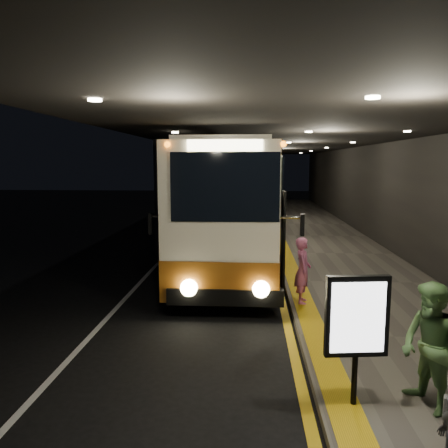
{
  "coord_description": "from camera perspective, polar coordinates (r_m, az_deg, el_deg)",
  "views": [
    {
      "loc": [
        1.5,
        -11.64,
        3.58
      ],
      "look_at": [
        0.69,
        1.74,
        1.7
      ],
      "focal_mm": 35.0,
      "sensor_mm": 36.0,
      "label": 1
    }
  ],
  "objects": [
    {
      "name": "ground",
      "position": [
        12.27,
        -3.76,
        -8.99
      ],
      "size": [
        90.0,
        90.0,
        0.0
      ],
      "primitive_type": "plane",
      "color": "black"
    },
    {
      "name": "lane_line_white",
      "position": [
        17.34,
        -7.6,
        -3.99
      ],
      "size": [
        0.12,
        50.0,
        0.01
      ],
      "primitive_type": "cube",
      "color": "silver",
      "rests_on": "ground"
    },
    {
      "name": "kerb_stripe_yellow",
      "position": [
        17.04,
        6.26,
        -4.18
      ],
      "size": [
        0.18,
        50.0,
        0.01
      ],
      "primitive_type": "cube",
      "color": "gold",
      "rests_on": "ground"
    },
    {
      "name": "sidewalk",
      "position": [
        17.32,
        14.24,
        -3.95
      ],
      "size": [
        4.5,
        50.0,
        0.15
      ],
      "primitive_type": "cube",
      "color": "#514C44",
      "rests_on": "ground"
    },
    {
      "name": "tactile_strip",
      "position": [
        17.05,
        7.95,
        -3.69
      ],
      "size": [
        0.5,
        50.0,
        0.01
      ],
      "primitive_type": "cube",
      "color": "gold",
      "rests_on": "sidewalk"
    },
    {
      "name": "terminal_wall",
      "position": [
        17.54,
        21.85,
        5.52
      ],
      "size": [
        0.1,
        50.0,
        6.0
      ],
      "primitive_type": "cube",
      "color": "black",
      "rests_on": "ground"
    },
    {
      "name": "support_columns",
      "position": [
        15.99,
        -7.37,
        2.96
      ],
      "size": [
        0.8,
        24.8,
        4.4
      ],
      "color": "black",
      "rests_on": "ground"
    },
    {
      "name": "canopy",
      "position": [
        16.71,
        7.03,
        11.42
      ],
      "size": [
        9.0,
        50.0,
        0.4
      ],
      "primitive_type": "cube",
      "color": "black",
      "rests_on": "support_columns"
    },
    {
      "name": "coach_main",
      "position": [
        15.96,
        1.47,
        2.15
      ],
      "size": [
        2.98,
        13.17,
        4.08
      ],
      "rotation": [
        0.0,
        0.0,
        -0.02
      ],
      "color": "beige",
      "rests_on": "ground"
    },
    {
      "name": "coach_second",
      "position": [
        28.13,
        2.64,
        4.54
      ],
      "size": [
        2.65,
        12.58,
        3.95
      ],
      "rotation": [
        0.0,
        0.0,
        -0.0
      ],
      "color": "beige",
      "rests_on": "ground"
    },
    {
      "name": "coach_third",
      "position": [
        42.93,
        2.95,
        5.57
      ],
      "size": [
        2.51,
        11.82,
        3.71
      ],
      "rotation": [
        0.0,
        0.0,
        0.0
      ],
      "color": "beige",
      "rests_on": "ground"
    },
    {
      "name": "passenger_boarding",
      "position": [
        10.93,
        10.24,
        -5.97
      ],
      "size": [
        0.44,
        0.63,
        1.64
      ],
      "primitive_type": "imported",
      "rotation": [
        0.0,
        0.0,
        1.49
      ],
      "color": "#DA659B",
      "rests_on": "sidewalk"
    },
    {
      "name": "passenger_waiting_green",
      "position": [
        6.88,
        25.39,
        -14.34
      ],
      "size": [
        0.81,
        1.01,
        1.81
      ],
      "primitive_type": "imported",
      "rotation": [
        0.0,
        0.0,
        -1.22
      ],
      "color": "#578348",
      "rests_on": "sidewalk"
    },
    {
      "name": "info_sign",
      "position": [
        6.48,
        16.99,
        -11.76
      ],
      "size": [
        0.9,
        0.22,
        1.89
      ],
      "rotation": [
        0.0,
        0.0,
        0.12
      ],
      "color": "black",
      "rests_on": "sidewalk"
    },
    {
      "name": "stanchion_post",
      "position": [
        11.45,
        10.01,
        -6.94
      ],
      "size": [
        0.05,
        0.05,
        1.01
      ],
      "primitive_type": "cylinder",
      "color": "black",
      "rests_on": "sidewalk"
    }
  ]
}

